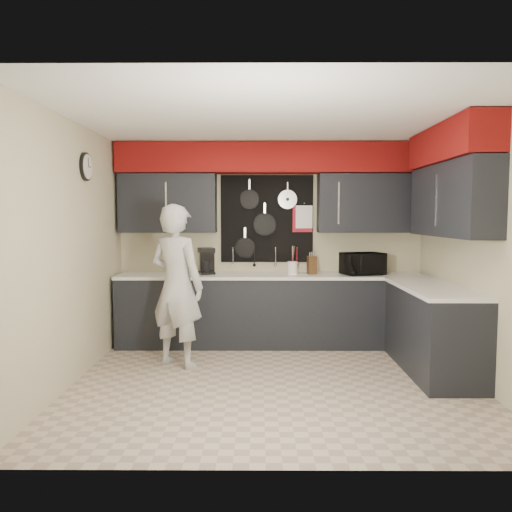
{
  "coord_description": "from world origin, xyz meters",
  "views": [
    {
      "loc": [
        -0.16,
        -4.89,
        1.66
      ],
      "look_at": [
        -0.19,
        0.5,
        1.23
      ],
      "focal_mm": 35.0,
      "sensor_mm": 36.0,
      "label": 1
    }
  ],
  "objects_px": {
    "microwave": "(362,264)",
    "coffee_maker": "(207,260)",
    "utensil_crock": "(293,268)",
    "person": "(177,286)",
    "knife_block": "(312,265)"
  },
  "relations": [
    {
      "from": "microwave",
      "to": "coffee_maker",
      "type": "bearing_deg",
      "value": 160.32
    },
    {
      "from": "person",
      "to": "microwave",
      "type": "bearing_deg",
      "value": -131.14
    },
    {
      "from": "utensil_crock",
      "to": "person",
      "type": "height_order",
      "value": "person"
    },
    {
      "from": "person",
      "to": "knife_block",
      "type": "bearing_deg",
      "value": -122.51
    },
    {
      "from": "microwave",
      "to": "utensil_crock",
      "type": "relative_size",
      "value": 3.03
    },
    {
      "from": "microwave",
      "to": "person",
      "type": "height_order",
      "value": "person"
    },
    {
      "from": "knife_block",
      "to": "coffee_maker",
      "type": "distance_m",
      "value": 1.35
    },
    {
      "from": "microwave",
      "to": "coffee_maker",
      "type": "height_order",
      "value": "coffee_maker"
    },
    {
      "from": "knife_block",
      "to": "coffee_maker",
      "type": "xyz_separation_m",
      "value": [
        -1.35,
        0.03,
        0.06
      ]
    },
    {
      "from": "microwave",
      "to": "coffee_maker",
      "type": "relative_size",
      "value": 1.48
    },
    {
      "from": "coffee_maker",
      "to": "person",
      "type": "xyz_separation_m",
      "value": [
        -0.23,
        -0.94,
        -0.2
      ]
    },
    {
      "from": "microwave",
      "to": "utensil_crock",
      "type": "xyz_separation_m",
      "value": [
        -0.88,
        0.03,
        -0.06
      ]
    },
    {
      "from": "knife_block",
      "to": "utensil_crock",
      "type": "height_order",
      "value": "knife_block"
    },
    {
      "from": "microwave",
      "to": "coffee_maker",
      "type": "distance_m",
      "value": 1.99
    },
    {
      "from": "coffee_maker",
      "to": "microwave",
      "type": "bearing_deg",
      "value": -19.83
    }
  ]
}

